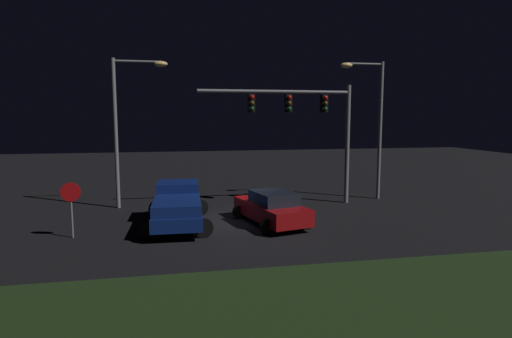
% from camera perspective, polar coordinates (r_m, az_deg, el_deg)
% --- Properties ---
extents(ground_plane, '(80.00, 80.00, 0.00)m').
position_cam_1_polar(ground_plane, '(20.20, -1.71, -6.73)').
color(ground_plane, black).
extents(grass_median, '(26.49, 5.29, 0.10)m').
position_cam_1_polar(grass_median, '(11.49, 6.49, -17.48)').
color(grass_median, black).
rests_on(grass_median, ground_plane).
extents(pickup_truck, '(2.99, 5.47, 1.80)m').
position_cam_1_polar(pickup_truck, '(19.22, -10.41, -4.51)').
color(pickup_truck, navy).
rests_on(pickup_truck, ground_plane).
extents(car_sedan, '(3.15, 4.71, 1.51)m').
position_cam_1_polar(car_sedan, '(19.19, 2.10, -5.20)').
color(car_sedan, maroon).
rests_on(car_sedan, ground_plane).
extents(traffic_signal_gantry, '(8.32, 0.56, 6.50)m').
position_cam_1_polar(traffic_signal_gantry, '(23.21, 6.63, 7.22)').
color(traffic_signal_gantry, slate).
rests_on(traffic_signal_gantry, ground_plane).
extents(street_lamp_left, '(2.83, 0.44, 7.76)m').
position_cam_1_polar(street_lamp_left, '(23.28, -16.85, 7.07)').
color(street_lamp_left, slate).
rests_on(street_lamp_left, ground_plane).
extents(street_lamp_right, '(2.62, 0.44, 7.89)m').
position_cam_1_polar(street_lamp_right, '(25.52, 15.24, 7.21)').
color(street_lamp_right, slate).
rests_on(street_lamp_right, ground_plane).
extents(stop_sign, '(0.76, 0.08, 2.23)m').
position_cam_1_polar(stop_sign, '(18.35, -23.49, -3.74)').
color(stop_sign, slate).
rests_on(stop_sign, ground_plane).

